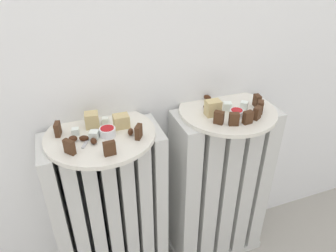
{
  "coord_description": "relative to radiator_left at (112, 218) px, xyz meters",
  "views": [
    {
      "loc": [
        -0.28,
        -0.46,
        1.09
      ],
      "look_at": [
        0.0,
        0.28,
        0.62
      ],
      "focal_mm": 33.46,
      "sensor_mm": 36.0,
      "label": 1
    }
  ],
  "objects": [
    {
      "name": "dark_cake_slice_right_3",
      "position": [
        0.45,
        -0.08,
        0.35
      ],
      "size": [
        0.03,
        0.03,
        0.04
      ],
      "primitive_type": "cube",
      "rotation": [
        0.0,
        0.0,
        0.54
      ],
      "color": "#472B19",
      "rests_on": "plate_right"
    },
    {
      "name": "medjool_date_left_0",
      "position": [
        0.08,
        -0.04,
        0.34
      ],
      "size": [
        0.02,
        0.03,
        0.02
      ],
      "primitive_type": "ellipsoid",
      "rotation": [
        0.0,
        0.0,
        1.17
      ],
      "color": "#3D1E0F",
      "rests_on": "plate_left"
    },
    {
      "name": "marble_cake_slice_left_1",
      "position": [
        0.06,
        0.01,
        0.35
      ],
      "size": [
        0.04,
        0.04,
        0.04
      ],
      "primitive_type": "cube",
      "rotation": [
        0.0,
        0.0,
        -0.02
      ],
      "color": "tan",
      "rests_on": "plate_left"
    },
    {
      "name": "medjool_date_right_1",
      "position": [
        0.34,
        0.02,
        0.34
      ],
      "size": [
        0.03,
        0.03,
        0.02
      ],
      "primitive_type": "ellipsoid",
      "rotation": [
        0.0,
        0.0,
        2.26
      ],
      "color": "#3D1E0F",
      "rests_on": "plate_right"
    },
    {
      "name": "dark_cake_slice_left_0",
      "position": [
        -0.11,
        0.03,
        0.35
      ],
      "size": [
        0.02,
        0.03,
        0.04
      ],
      "primitive_type": "cube",
      "rotation": [
        0.0,
        0.0,
        -1.82
      ],
      "color": "#472B19",
      "rests_on": "plate_left"
    },
    {
      "name": "medjool_date_left_3",
      "position": [
        -0.07,
        -0.02,
        0.34
      ],
      "size": [
        0.03,
        0.02,
        0.02
      ],
      "primitive_type": "ellipsoid",
      "rotation": [
        0.0,
        0.0,
        2.93
      ],
      "color": "#3D1E0F",
      "rests_on": "plate_left"
    },
    {
      "name": "dark_cake_slice_right_5",
      "position": [
        0.49,
        -0.01,
        0.35
      ],
      "size": [
        0.02,
        0.03,
        0.04
      ],
      "primitive_type": "cube",
      "rotation": [
        0.0,
        0.0,
        1.42
      ],
      "color": "#472B19",
      "rests_on": "plate_right"
    },
    {
      "name": "marble_cake_slice_left_0",
      "position": [
        -0.01,
        0.04,
        0.35
      ],
      "size": [
        0.04,
        0.04,
        0.04
      ],
      "primitive_type": "cube",
      "rotation": [
        0.0,
        0.0,
        -0.14
      ],
      "color": "tan",
      "rests_on": "plate_left"
    },
    {
      "name": "plate_left",
      "position": [
        -0.0,
        0.0,
        0.32
      ],
      "size": [
        0.3,
        0.3,
        0.01
      ],
      "primitive_type": "cylinder",
      "color": "silver",
      "rests_on": "radiator_left"
    },
    {
      "name": "turkish_delight_left_0",
      "position": [
        -0.02,
        -0.02,
        0.34
      ],
      "size": [
        0.03,
        0.03,
        0.02
      ],
      "primitive_type": "cube",
      "rotation": [
        0.0,
        0.0,
        1.15
      ],
      "color": "white",
      "rests_on": "plate_left"
    },
    {
      "name": "turkish_delight_left_2",
      "position": [
        -0.06,
        0.01,
        0.34
      ],
      "size": [
        0.02,
        0.02,
        0.02
      ],
      "primitive_type": "cube",
      "rotation": [
        0.0,
        0.0,
        1.41
      ],
      "color": "white",
      "rests_on": "plate_left"
    },
    {
      "name": "dark_cake_slice_right_1",
      "position": [
        0.36,
        -0.09,
        0.35
      ],
      "size": [
        0.03,
        0.02,
        0.04
      ],
      "primitive_type": "cube",
      "rotation": [
        0.0,
        0.0,
        -0.35
      ],
      "color": "#472B19",
      "rests_on": "plate_right"
    },
    {
      "name": "dark_cake_slice_right_0",
      "position": [
        0.33,
        -0.07,
        0.35
      ],
      "size": [
        0.03,
        0.03,
        0.04
      ],
      "primitive_type": "cube",
      "rotation": [
        0.0,
        0.0,
        -0.79
      ],
      "color": "#472B19",
      "rests_on": "plate_right"
    },
    {
      "name": "fork",
      "position": [
        -0.03,
        -0.01,
        0.33
      ],
      "size": [
        0.06,
        0.09,
        0.0
      ],
      "color": "#B7B7BC",
      "rests_on": "plate_left"
    },
    {
      "name": "jam_bowl_right",
      "position": [
        0.4,
        -0.05,
        0.34
      ],
      "size": [
        0.04,
        0.04,
        0.02
      ],
      "color": "white",
      "rests_on": "plate_right"
    },
    {
      "name": "medjool_date_left_2",
      "position": [
        -0.05,
        -0.02,
        0.34
      ],
      "size": [
        0.03,
        0.02,
        0.02
      ],
      "primitive_type": "ellipsoid",
      "rotation": [
        0.0,
        0.0,
        2.82
      ],
      "color": "#3D1E0F",
      "rests_on": "plate_left"
    },
    {
      "name": "dark_cake_slice_right_2",
      "position": [
        0.41,
        -0.1,
        0.35
      ],
      "size": [
        0.03,
        0.02,
        0.04
      ],
      "primitive_type": "cube",
      "rotation": [
        0.0,
        0.0,
        0.1
      ],
      "color": "#472B19",
      "rests_on": "plate_right"
    },
    {
      "name": "dark_cake_slice_right_4",
      "position": [
        0.48,
        -0.05,
        0.35
      ],
      "size": [
        0.03,
        0.03,
        0.04
      ],
      "primitive_type": "cube",
      "rotation": [
        0.0,
        0.0,
        0.98
      ],
      "color": "#472B19",
      "rests_on": "plate_right"
    },
    {
      "name": "dark_cake_slice_left_2",
      "position": [
        0.01,
        -0.11,
        0.35
      ],
      "size": [
        0.03,
        0.01,
        0.04
      ],
      "primitive_type": "cube",
      "rotation": [
        0.0,
        0.0,
        0.05
      ],
      "color": "#472B19",
      "rests_on": "plate_left"
    },
    {
      "name": "turkish_delight_right_1",
      "position": [
        0.39,
        -0.0,
        0.34
      ],
      "size": [
        0.03,
        0.03,
        0.02
      ],
      "primitive_type": "cube",
      "rotation": [
        0.0,
        0.0,
        1.17
      ],
      "color": "white",
      "rests_on": "plate_right"
    },
    {
      "name": "radiator_right",
      "position": [
        0.4,
        0.0,
        0.0
      ],
      "size": [
        0.35,
        0.16,
        0.63
      ],
      "color": "silver",
      "rests_on": "ground_plane"
    },
    {
      "name": "medjool_date_right_0",
      "position": [
        0.37,
        0.08,
        0.34
      ],
      "size": [
        0.03,
        0.03,
        0.02
      ],
      "primitive_type": "ellipsoid",
      "rotation": [
        0.0,
        0.0,
        1.89
      ],
      "color": "#3D1E0F",
      "rests_on": "plate_right"
    },
    {
      "name": "dark_cake_slice_left_3",
      "position": [
        0.09,
        -0.06,
        0.35
      ],
      "size": [
        0.03,
        0.03,
        0.04
      ],
      "primitive_type": "cube",
      "rotation": [
        0.0,
        0.0,
        0.98
      ],
      "color": "#472B19",
      "rests_on": "plate_left"
    },
    {
      "name": "dark_cake_slice_left_1",
      "position": [
        -0.09,
        -0.07,
        0.35
      ],
      "size": [
        0.03,
        0.03,
        0.04
      ],
      "primitive_type": "cube",
      "rotation": [
        0.0,
        0.0,
        -0.89
      ],
      "color": "#472B19",
      "rests_on": "plate_left"
    },
    {
      "name": "plate_right",
      "position": [
        0.4,
        0.0,
        0.32
      ],
      "size": [
        0.3,
        0.3,
        0.01
      ],
      "primitive_type": "cylinder",
      "color": "silver",
      "rests_on": "radiator_right"
    },
    {
      "name": "radiator_left",
      "position": [
        0.0,
        0.0,
        0.0
      ],
      "size": [
        0.35,
        0.16,
        0.63
      ],
      "color": "silver",
      "rests_on": "ground_plane"
    },
    {
      "name": "turkish_delight_right_0",
      "position": [
        0.45,
        -0.01,
        0.34
      ],
      "size": [
        0.03,
        0.03,
        0.02
      ],
      "primitive_type": "cube",
      "rotation": [
        0.0,
        0.0,
        0.81
      ],
      "color": "white",
      "rests_on": "plate_right"
    },
    {
      "name": "turkish_delight_left_1",
      "position": [
        0.02,
        0.05,
        0.34
      ],
      "size": [
        0.02,
        0.02,
        0.02
      ],
      "primitive_type": "cube",
      "rotation": [
        0.0,
        0.0,
        1.32
      ],
      "color": "white",
      "rests_on": "plate_left"
    },
    {
      "name": "jam_bowl_left",
      "position": [
        0.02,
        -0.02,
        0.34
      ],
      "size": [
        0.04,
        0.04,
        0.02
      ],
      "color": "white",
      "rests_on": "plate_left"
    },
    {
      "name": "medjool_date_left_1",
      "position": [
        -0.02,
        -0.05,
        0.34
      ],
      "size": [
        0.02,
        0.02,
        0.02
      ],
      "primitive_type": "ellipsoid",
      "rotation": [
        0.0,
        0.0,
        1.67
      ],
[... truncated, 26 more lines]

